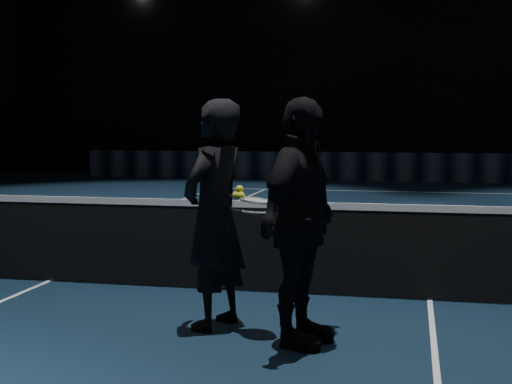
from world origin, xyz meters
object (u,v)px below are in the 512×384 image
player_a (214,214)px  tennis_balls (239,194)px  racket_lower (258,211)px  racket_upper (256,200)px  player_b (300,222)px

player_a → tennis_balls: (0.24, -0.09, 0.19)m
racket_lower → racket_upper: bearing=141.3°
racket_lower → racket_upper: 0.11m
player_b → racket_upper: bearing=77.9°
player_a → player_b: same height
racket_lower → tennis_balls: (-0.18, 0.08, 0.13)m
racket_lower → player_a: bearing=180.0°
player_b → tennis_balls: 0.62m
player_b → tennis_balls: (-0.55, 0.24, 0.19)m
player_a → player_b: (0.78, -0.33, 0.00)m
player_b → tennis_balls: bearing=82.5°
player_a → racket_lower: player_a is taller
player_b → racket_upper: size_ratio=2.86×
racket_upper → player_a: bearing=-178.3°
tennis_balls → racket_upper: bearing=-9.4°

